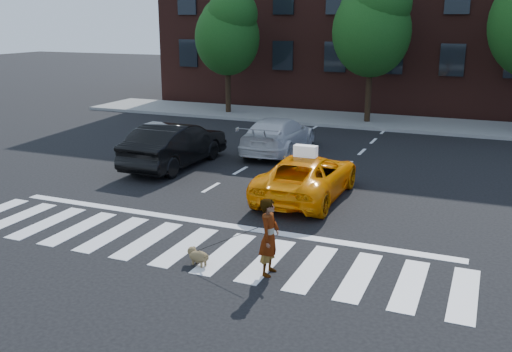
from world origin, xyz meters
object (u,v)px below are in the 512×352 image
(tree_mid, at_px, (373,22))
(tree_left, at_px, (228,30))
(black_sedan, at_px, (175,144))
(white_suv, at_px, (278,135))
(dog, at_px, (197,256))
(woman, at_px, (269,237))
(taxi, at_px, (307,176))

(tree_mid, bearing_deg, tree_left, 180.00)
(tree_mid, height_order, black_sedan, tree_mid)
(white_suv, height_order, dog, white_suv)
(white_suv, bearing_deg, dog, 99.75)
(white_suv, distance_m, dog, 10.71)
(white_suv, bearing_deg, tree_left, -54.29)
(tree_mid, distance_m, dog, 18.35)
(tree_mid, xyz_separation_m, woman, (1.74, -17.57, -4.05))
(woman, bearing_deg, taxi, 8.41)
(tree_mid, distance_m, black_sedan, 12.30)
(tree_left, height_order, white_suv, tree_left)
(tree_left, xyz_separation_m, tree_mid, (7.50, -0.00, 0.41))
(tree_mid, height_order, white_suv, tree_mid)
(taxi, xyz_separation_m, black_sedan, (-5.35, 1.66, 0.15))
(tree_left, xyz_separation_m, white_suv, (5.57, -7.27, -3.76))
(tree_left, distance_m, dog, 19.81)
(tree_mid, distance_m, white_suv, 8.60)
(tree_left, relative_size, woman, 4.07)
(black_sedan, bearing_deg, white_suv, -125.45)
(taxi, bearing_deg, dog, 83.18)
(tree_left, relative_size, white_suv, 1.39)
(tree_left, height_order, tree_mid, tree_mid)
(tree_mid, xyz_separation_m, black_sedan, (-4.48, -10.71, -4.08))
(taxi, height_order, black_sedan, black_sedan)
(taxi, height_order, dog, taxi)
(tree_left, bearing_deg, dog, -66.57)
(woman, bearing_deg, black_sedan, 41.04)
(black_sedan, height_order, woman, woman)
(woman, distance_m, dog, 1.67)
(tree_left, height_order, woman, tree_left)
(tree_mid, relative_size, dog, 11.59)
(tree_left, distance_m, black_sedan, 11.71)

